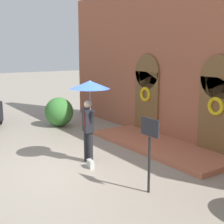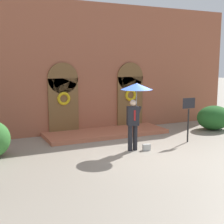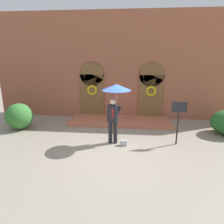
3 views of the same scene
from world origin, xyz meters
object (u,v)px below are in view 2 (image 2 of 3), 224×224
object	(u,v)px
person_with_umbrella	(136,96)
handbag	(147,147)
sign_post	(189,112)
shrub_right	(214,118)

from	to	relation	value
person_with_umbrella	handbag	size ratio (longest dim) A/B	8.44
handbag	sign_post	size ratio (longest dim) A/B	0.16
handbag	sign_post	world-z (taller)	sign_post
person_with_umbrella	sign_post	world-z (taller)	person_with_umbrella
handbag	sign_post	xyz separation A→B (m)	(2.05, 0.32, 1.05)
person_with_umbrella	sign_post	size ratio (longest dim) A/B	1.37
person_with_umbrella	shrub_right	distance (m)	5.30
shrub_right	person_with_umbrella	bearing A→B (deg)	-163.90
sign_post	shrub_right	world-z (taller)	sign_post
sign_post	shrub_right	bearing A→B (deg)	27.33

